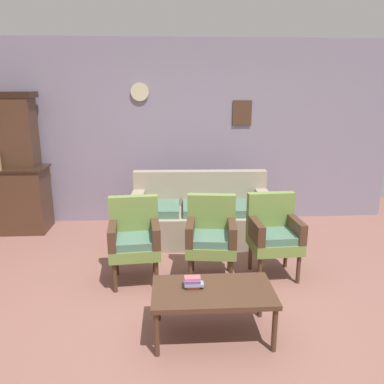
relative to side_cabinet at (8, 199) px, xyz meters
The scene contains 10 objects.
ground_plane 3.40m from the side_cabinet, 41.91° to the right, with size 7.68×7.68×0.00m, color #84564C.
wall_back_with_decor 2.69m from the side_cabinet, ahead, with size 6.40×0.09×2.70m.
side_cabinet is the anchor object (origin of this frame).
cabinet_upper_hutch 0.99m from the side_cabinet, 90.00° to the left, with size 0.99×0.38×1.03m.
floral_couch 2.78m from the side_cabinet, 10.49° to the right, with size 1.86×0.86×0.90m.
armchair_near_couch_end 2.52m from the side_cabinet, 39.72° to the right, with size 0.56×0.53×0.90m.
armchair_row_middle 3.18m from the side_cabinet, 30.07° to the right, with size 0.57×0.55×0.90m.
armchair_near_cabinet 3.78m from the side_cabinet, 24.44° to the right, with size 0.55×0.52×0.90m.
coffee_table 3.74m from the side_cabinet, 44.57° to the right, with size 1.00×0.56×0.42m.
book_stack_on_table 3.58m from the side_cabinet, 45.83° to the right, with size 0.16×0.10×0.09m.
Camera 1 is at (-0.19, -3.20, 2.03)m, focal length 36.19 mm.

